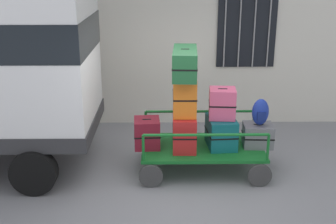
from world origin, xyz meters
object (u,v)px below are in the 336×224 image
at_px(suitcase_left_bottom, 147,133).
at_px(backpack, 260,112).
at_px(suitcase_center_middle, 222,103).
at_px(suitcase_midleft_top, 185,63).
at_px(luggage_cart, 202,150).
at_px(suitcase_center_bottom, 221,132).
at_px(suitcase_midright_bottom, 258,135).
at_px(suitcase_midleft_bottom, 184,131).
at_px(suitcase_midleft_middle, 184,95).

distance_m(suitcase_left_bottom, backpack, 1.88).
distance_m(suitcase_left_bottom, suitcase_center_middle, 1.32).
relative_size(suitcase_midleft_top, suitcase_center_middle, 2.13).
height_order(luggage_cart, suitcase_center_bottom, suitcase_center_bottom).
height_order(suitcase_center_middle, suitcase_midright_bottom, suitcase_center_middle).
distance_m(luggage_cart, suitcase_midleft_top, 1.51).
bearing_deg(suitcase_left_bottom, backpack, -0.38).
bearing_deg(suitcase_midleft_bottom, backpack, -0.25).
bearing_deg(suitcase_center_middle, suitcase_midleft_bottom, -176.79).
bearing_deg(backpack, suitcase_midleft_bottom, 179.75).
xyz_separation_m(suitcase_midleft_middle, suitcase_center_bottom, (0.61, -0.02, -0.63)).
bearing_deg(backpack, suitcase_center_middle, 176.35).
bearing_deg(suitcase_midleft_middle, backpack, -2.48).
bearing_deg(suitcase_midleft_middle, suitcase_midleft_top, -90.00).
bearing_deg(suitcase_left_bottom, suitcase_midright_bottom, 0.53).
height_order(suitcase_midleft_top, suitcase_center_bottom, suitcase_midleft_top).
xyz_separation_m(suitcase_left_bottom, suitcase_midleft_middle, (0.61, 0.04, 0.64)).
distance_m(suitcase_center_middle, suitcase_midright_bottom, 0.82).
height_order(luggage_cart, suitcase_left_bottom, suitcase_left_bottom).
bearing_deg(backpack, suitcase_midleft_middle, 177.52).
relative_size(suitcase_center_bottom, suitcase_center_middle, 1.36).
xyz_separation_m(luggage_cart, backpack, (0.93, -0.02, 0.67)).
bearing_deg(suitcase_midleft_top, suitcase_center_bottom, -1.63).
relative_size(luggage_cart, suitcase_midright_bottom, 4.07).
height_order(suitcase_left_bottom, suitcase_midleft_middle, suitcase_midleft_middle).
bearing_deg(backpack, suitcase_center_bottom, 177.12).
bearing_deg(suitcase_midleft_top, luggage_cart, -5.44).
height_order(suitcase_midright_bottom, backpack, backpack).
relative_size(suitcase_left_bottom, backpack, 1.10).
distance_m(luggage_cart, suitcase_left_bottom, 0.97).
relative_size(luggage_cart, suitcase_midleft_top, 1.97).
height_order(suitcase_midleft_middle, suitcase_center_middle, suitcase_midleft_middle).
height_order(luggage_cart, suitcase_center_middle, suitcase_center_middle).
relative_size(luggage_cart, suitcase_midleft_bottom, 2.67).
height_order(suitcase_center_middle, backpack, suitcase_center_middle).
height_order(suitcase_midleft_bottom, suitcase_center_bottom, suitcase_midleft_bottom).
distance_m(suitcase_midleft_bottom, suitcase_midleft_middle, 0.60).
bearing_deg(luggage_cart, suitcase_midright_bottom, 0.59).
distance_m(suitcase_left_bottom, suitcase_midleft_middle, 0.88).
bearing_deg(suitcase_center_bottom, suitcase_midleft_middle, 177.94).
bearing_deg(suitcase_center_bottom, suitcase_midleft_bottom, -177.57).
relative_size(suitcase_left_bottom, suitcase_midleft_bottom, 0.62).
xyz_separation_m(suitcase_center_bottom, suitcase_center_middle, (0.00, 0.01, 0.49)).
xyz_separation_m(suitcase_midleft_bottom, backpack, (1.23, -0.01, 0.31)).
bearing_deg(backpack, luggage_cart, 178.79).
distance_m(suitcase_left_bottom, suitcase_midleft_bottom, 0.61).
bearing_deg(suitcase_midleft_bottom, suitcase_center_bottom, 2.43).
height_order(suitcase_left_bottom, suitcase_center_bottom, suitcase_center_bottom).
distance_m(luggage_cart, suitcase_midleft_bottom, 0.47).
relative_size(luggage_cart, suitcase_midleft_middle, 3.12).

